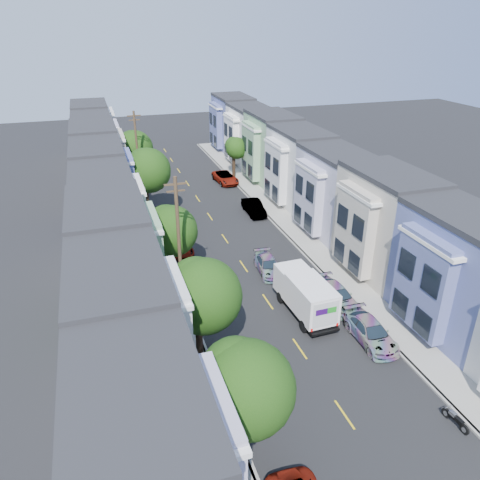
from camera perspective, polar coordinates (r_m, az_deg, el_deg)
The scene contains 27 objects.
ground at distance 36.68m, azimuth 3.40°, elevation -7.53°, with size 160.00×160.00×0.00m, color black.
road_slab at distance 49.27m, azimuth -2.82°, elevation 1.58°, with size 12.00×70.00×0.02m, color black.
curb_left at distance 48.20m, azimuth -9.77°, elevation 0.74°, with size 0.30×70.00×0.15m, color gray.
curb_right at distance 50.98m, azimuth 3.76°, elevation 2.49°, with size 0.30×70.00×0.15m, color gray.
sidewalk_left at distance 48.07m, azimuth -11.30°, elevation 0.54°, with size 2.60×70.00×0.15m, color gray.
sidewalk_right at distance 51.44m, azimuth 5.11°, elevation 2.65°, with size 2.60×70.00×0.15m, color gray.
centerline at distance 49.27m, azimuth -2.82°, elevation 1.57°, with size 0.12×70.00×0.01m, color gold.
townhouse_row_left at distance 47.93m, azimuth -15.79°, elevation -0.14°, with size 5.00×70.00×8.50m, color #B0ACC7.
townhouse_row_right at distance 52.98m, azimuth 8.92°, elevation 3.04°, with size 5.00×70.00×8.50m, color #B0ACC7.
tree_a at distance 22.22m, azimuth 0.50°, elevation -17.76°, with size 4.58×4.58×7.06m.
tree_b at distance 28.36m, azimuth -4.64°, elevation -6.89°, with size 4.70×4.70×7.19m.
tree_c at distance 38.10m, azimuth -8.48°, elevation 1.03°, with size 4.25×4.25×6.51m.
tree_d at distance 49.91m, azimuth -11.24°, elevation 8.26°, with size 4.70×4.70×7.95m.
tree_e at distance 62.83m, azimuth -12.78°, elevation 10.79°, with size 4.70×4.70×7.03m.
tree_far_r at distance 63.79m, azimuth -0.52°, elevation 11.08°, with size 2.92×2.92×5.59m.
utility_pole_near at distance 34.36m, azimuth -7.45°, elevation -0.28°, with size 1.60×0.26×10.00m.
utility_pole_far at distance 58.70m, azimuth -12.38°, elevation 10.31°, with size 1.60×0.26×10.00m.
fedex_truck at distance 34.78m, azimuth 7.94°, elevation -6.52°, with size 2.40×6.23×2.99m.
lead_sedan at distance 40.38m, azimuth 3.46°, elevation -3.13°, with size 1.81×4.31×1.29m, color black.
parked_left_b at distance 28.65m, azimuth 0.11°, elevation -16.78°, with size 1.96×4.67×1.40m, color black.
parked_left_c at distance 36.87m, azimuth -4.96°, elevation -6.19°, with size 1.85×4.41×1.32m, color #A0A0A0.
parked_left_d at distance 44.07m, azimuth -7.44°, elevation -0.77°, with size 2.05×4.44×1.23m, color #33070D.
parked_right_a at distance 33.42m, azimuth 15.64°, elevation -10.77°, with size 2.02×4.82×1.45m, color #37393A.
parked_right_b at distance 36.75m, azimuth 11.67°, elevation -6.67°, with size 2.02×4.82×1.45m, color #B2AEC0.
parked_right_c at distance 52.33m, azimuth 1.70°, elevation 3.98°, with size 1.63×4.61×1.54m, color black.
parked_right_d at distance 62.63m, azimuth -1.80°, elevation 7.60°, with size 2.38×5.17×1.44m, color #092041.
motorcycle at distance 29.39m, azimuth 24.73°, elevation -19.24°, with size 0.25×1.83×0.73m.
Camera 1 is at (-11.41, -28.57, 19.98)m, focal length 35.00 mm.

